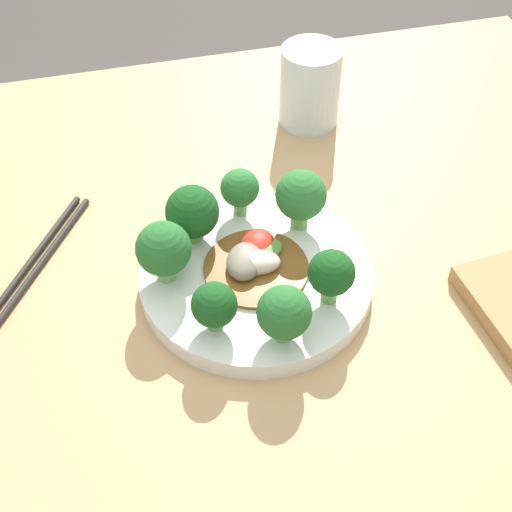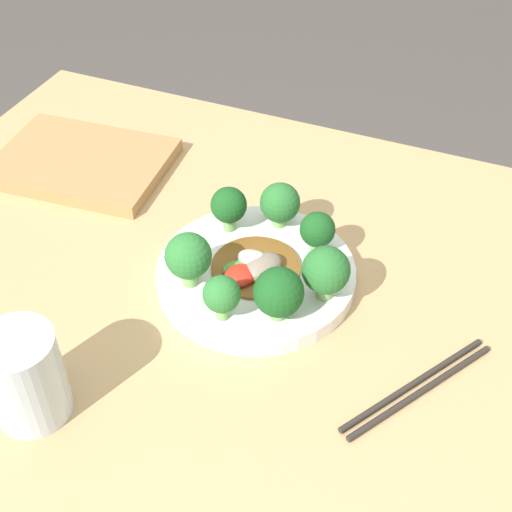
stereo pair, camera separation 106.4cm
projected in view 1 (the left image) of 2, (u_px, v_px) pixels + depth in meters
The scene contains 12 objects.
table at pixel (242, 432), 1.05m from camera, with size 1.08×0.82×0.76m.
plate at pixel (256, 276), 0.74m from camera, with size 0.24×0.24×0.02m.
broccoli_northeast at pixel (214, 305), 0.66m from camera, with size 0.04×0.04×0.05m.
broccoli_north at pixel (284, 313), 0.65m from camera, with size 0.05×0.05×0.06m.
broccoli_southeast at pixel (192, 212), 0.74m from camera, with size 0.06×0.06×0.07m.
broccoli_southwest at pixel (301, 196), 0.75m from camera, with size 0.05×0.05×0.07m.
broccoli_northwest at pixel (331, 274), 0.68m from camera, with size 0.05×0.05×0.06m.
broccoli_south at pixel (240, 189), 0.77m from camera, with size 0.04×0.04×0.06m.
broccoli_east at pixel (164, 250), 0.70m from camera, with size 0.06×0.06×0.07m.
stirfry_center at pixel (255, 259), 0.73m from camera, with size 0.11×0.11×0.02m.
drinking_glass at pixel (310, 86), 0.91m from camera, with size 0.08×0.08×0.10m.
chopsticks at pixel (38, 260), 0.77m from camera, with size 0.12×0.18×0.01m.
Camera 1 is at (0.11, 0.52, 1.32)m, focal length 50.00 mm.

